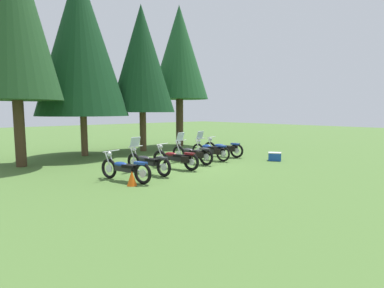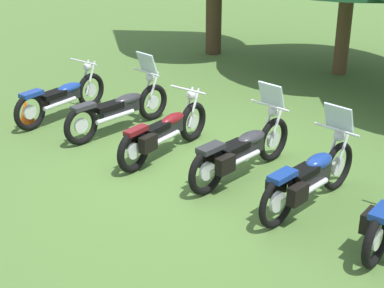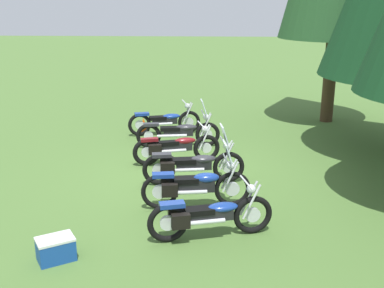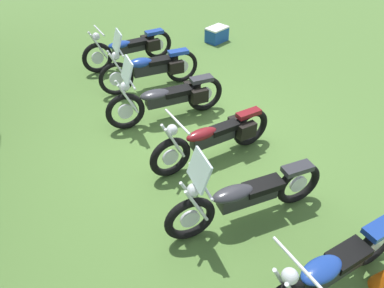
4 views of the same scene
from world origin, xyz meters
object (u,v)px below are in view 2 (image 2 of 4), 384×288
Objects in this scene: motorcycle_4 at (309,176)px; traffic_cone at (26,112)px; motorcycle_2 at (163,132)px; motorcycle_1 at (120,108)px; motorcycle_0 at (62,96)px; motorcycle_3 at (241,149)px.

motorcycle_4 is 5.81m from traffic_cone.
motorcycle_4 is (2.68, 0.63, 0.06)m from motorcycle_2.
motorcycle_1 is at bearing 41.06° from traffic_cone.
motorcycle_0 is 1.39m from motorcycle_1.
motorcycle_2 is 4.67× the size of traffic_cone.
motorcycle_1 is 1.07× the size of motorcycle_2.
motorcycle_3 is 1.31m from motorcycle_4.
motorcycle_0 is 0.99× the size of motorcycle_4.
traffic_cone is at bearing 152.02° from motorcycle_0.
motorcycle_4 is at bearing -89.27° from motorcycle_1.
motorcycle_1 is at bearing 91.79° from motorcycle_3.
motorcycle_3 is 4.91× the size of traffic_cone.
motorcycle_2 is at bearing -98.07° from motorcycle_1.
motorcycle_4 is at bearing -92.58° from motorcycle_2.
motorcycle_3 is (4.05, 1.05, 0.03)m from motorcycle_0.
motorcycle_0 is at bearing 77.76° from traffic_cone.
motorcycle_4 is (4.07, 0.62, 0.04)m from motorcycle_1.
motorcycle_3 is 4.56m from traffic_cone.
motorcycle_4 is at bearing -93.43° from motorcycle_0.
motorcycle_4 reaches higher than motorcycle_0.
motorcycle_3 is (1.38, 0.51, 0.04)m from motorcycle_2.
motorcycle_0 is 0.93× the size of motorcycle_1.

